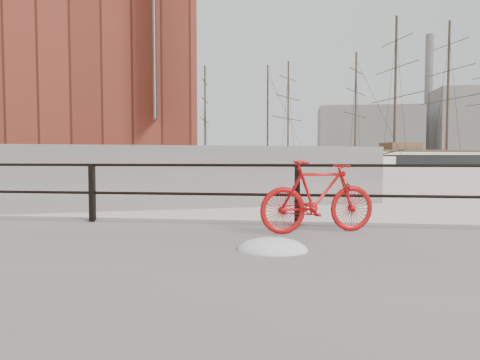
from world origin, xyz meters
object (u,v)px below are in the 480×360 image
(bicycle, at_px, (318,197))
(schooner_left, at_px, (236,165))
(workboat_near, at_px, (30,173))
(workboat_far, at_px, (92,170))
(schooner_mid, at_px, (320,165))
(barque_black, at_px, (446,164))

(bicycle, height_order, schooner_left, schooner_left)
(schooner_left, relative_size, workboat_near, 2.51)
(workboat_far, bearing_deg, schooner_mid, 31.88)
(schooner_left, distance_m, workboat_far, 37.38)
(bicycle, bearing_deg, barque_black, 49.91)
(barque_black, relative_size, schooner_mid, 1.74)
(barque_black, height_order, schooner_mid, barque_black)
(barque_black, height_order, schooner_left, barque_black)
(workboat_near, bearing_deg, bicycle, -65.75)
(bicycle, distance_m, schooner_mid, 81.81)
(schooner_mid, distance_m, workboat_near, 58.21)
(schooner_left, bearing_deg, bicycle, -85.75)
(schooner_left, xyz_separation_m, workboat_near, (-14.01, -43.96, 0.00))
(bicycle, relative_size, workboat_near, 0.17)
(bicycle, height_order, schooner_mid, schooner_mid)
(workboat_near, bearing_deg, barque_black, 30.47)
(workboat_near, height_order, workboat_far, same)
(barque_black, relative_size, schooner_left, 2.07)
(schooner_mid, height_order, workboat_near, schooner_mid)
(bicycle, xyz_separation_m, schooner_mid, (4.45, 81.69, -0.88))
(workboat_far, bearing_deg, workboat_near, -127.31)
(bicycle, bearing_deg, workboat_near, 108.17)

